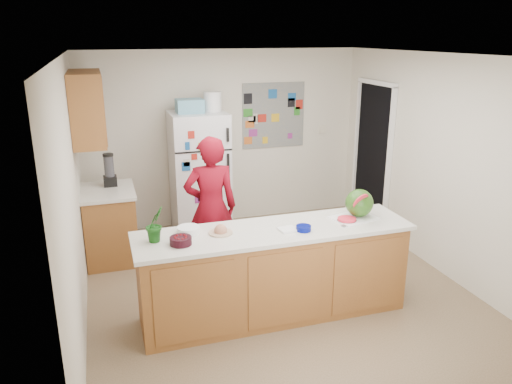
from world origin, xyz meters
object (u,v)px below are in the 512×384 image
object	(u,v)px
watermelon	(359,203)
cherry_bowl	(181,241)
refrigerator	(200,174)
person	(211,208)

from	to	relation	value
watermelon	cherry_bowl	size ratio (longest dim) A/B	1.44
watermelon	cherry_bowl	distance (m)	1.84
refrigerator	cherry_bowl	size ratio (longest dim) A/B	8.71
refrigerator	watermelon	bearing A→B (deg)	-63.41
refrigerator	watermelon	distance (m)	2.62
refrigerator	person	world-z (taller)	refrigerator
cherry_bowl	watermelon	bearing A→B (deg)	4.37
watermelon	cherry_bowl	xyz separation A→B (m)	(-1.83, -0.14, -0.12)
watermelon	cherry_bowl	bearing A→B (deg)	-175.63
person	watermelon	bearing A→B (deg)	146.73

